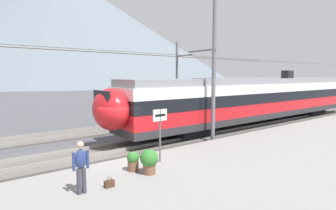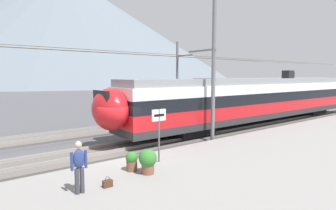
{
  "view_description": "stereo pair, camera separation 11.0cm",
  "coord_description": "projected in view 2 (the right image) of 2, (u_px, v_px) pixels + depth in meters",
  "views": [
    {
      "loc": [
        -5.92,
        -11.61,
        4.02
      ],
      "look_at": [
        5.95,
        3.96,
        1.94
      ],
      "focal_mm": 28.9,
      "sensor_mm": 36.0,
      "label": 1
    },
    {
      "loc": [
        -5.83,
        -11.68,
        4.02
      ],
      "look_at": [
        5.95,
        3.96,
        1.94
      ],
      "focal_mm": 28.9,
      "sensor_mm": 36.0,
      "label": 2
    }
  ],
  "objects": [
    {
      "name": "ground_plane",
      "position": [
        120.0,
        159.0,
        13.19
      ],
      "size": [
        400.0,
        400.0,
        0.0
      ],
      "primitive_type": "plane",
      "color": "#4C4C51"
    },
    {
      "name": "platform_slab",
      "position": [
        192.0,
        193.0,
        9.01
      ],
      "size": [
        120.0,
        8.79,
        0.32
      ],
      "primitive_type": "cube",
      "color": "gray",
      "rests_on": "ground"
    },
    {
      "name": "track_near",
      "position": [
        106.0,
        151.0,
        14.41
      ],
      "size": [
        120.0,
        3.0,
        0.28
      ],
      "color": "#5B5651",
      "rests_on": "ground"
    },
    {
      "name": "track_far",
      "position": [
        74.0,
        134.0,
        18.64
      ],
      "size": [
        120.0,
        3.0,
        0.28
      ],
      "color": "#5B5651",
      "rests_on": "ground"
    },
    {
      "name": "train_near_platform",
      "position": [
        257.0,
        98.0,
        22.16
      ],
      "size": [
        27.63,
        2.94,
        4.27
      ],
      "color": "#2D2D30",
      "rests_on": "track_near"
    },
    {
      "name": "train_far_track",
      "position": [
        271.0,
        91.0,
        32.61
      ],
      "size": [
        25.75,
        2.97,
        4.27
      ],
      "color": "#2D2D30",
      "rests_on": "track_far"
    },
    {
      "name": "catenary_mast_mid",
      "position": [
        212.0,
        71.0,
        16.03
      ],
      "size": [
        42.65,
        2.32,
        8.49
      ],
      "color": "slate",
      "rests_on": "ground"
    },
    {
      "name": "catenary_mast_far_side",
      "position": [
        178.0,
        78.0,
        26.2
      ],
      "size": [
        42.65,
        2.34,
        7.33
      ],
      "color": "slate",
      "rests_on": "ground"
    },
    {
      "name": "platform_sign",
      "position": [
        159.0,
        124.0,
        11.59
      ],
      "size": [
        0.7,
        0.08,
        2.3
      ],
      "color": "#59595B",
      "rests_on": "platform_slab"
    },
    {
      "name": "passenger_walking",
      "position": [
        79.0,
        164.0,
        8.48
      ],
      "size": [
        0.53,
        0.22,
        1.69
      ],
      "color": "#383842",
      "rests_on": "platform_slab"
    },
    {
      "name": "handbag_beside_passenger",
      "position": [
        108.0,
        183.0,
        9.06
      ],
      "size": [
        0.32,
        0.18,
        0.36
      ],
      "color": "#472D1E",
      "rests_on": "platform_slab"
    },
    {
      "name": "potted_plant_platform_edge",
      "position": [
        148.0,
        160.0,
        10.27
      ],
      "size": [
        0.69,
        0.69,
        0.95
      ],
      "color": "brown",
      "rests_on": "platform_slab"
    },
    {
      "name": "potted_plant_by_shelter",
      "position": [
        132.0,
        160.0,
        10.6
      ],
      "size": [
        0.48,
        0.48,
        0.77
      ],
      "color": "brown",
      "rests_on": "platform_slab"
    },
    {
      "name": "mountain_central_peak",
      "position": [
        66.0,
        29.0,
        168.48
      ],
      "size": [
        207.75,
        207.75,
        67.02
      ],
      "primitive_type": "cone",
      "color": "slate",
      "rests_on": "ground"
    }
  ]
}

